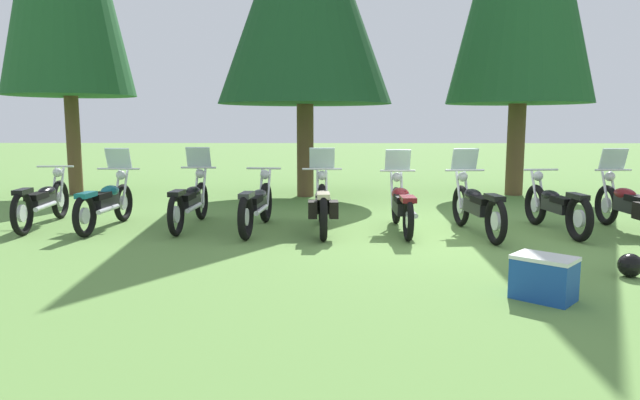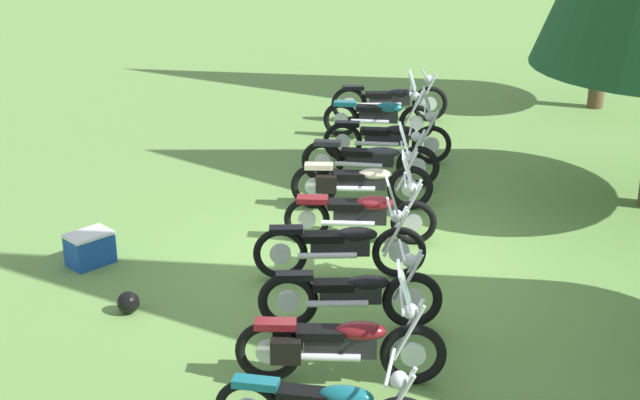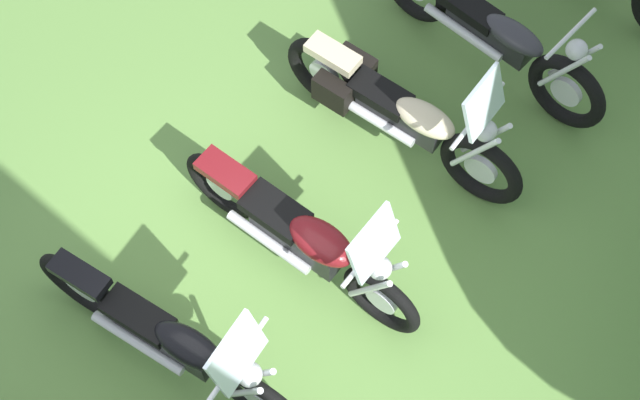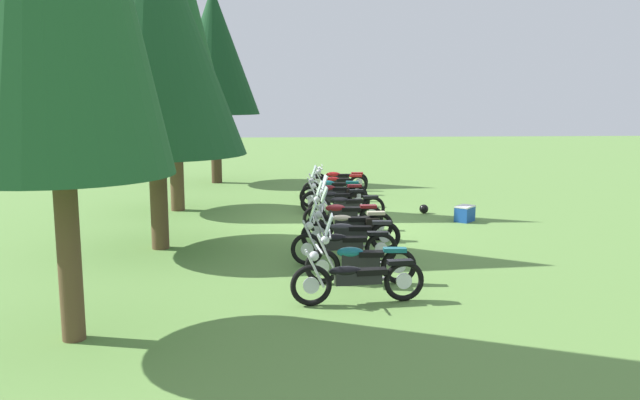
# 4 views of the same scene
# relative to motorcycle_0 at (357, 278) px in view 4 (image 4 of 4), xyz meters

# --- Properties ---
(ground_plane) EXTENTS (80.00, 80.00, 0.00)m
(ground_plane) POSITION_rel_motorcycle_0_xyz_m (6.80, -0.47, -0.45)
(ground_plane) COLOR #608C42
(motorcycle_0) EXTENTS (0.66, 2.37, 1.02)m
(motorcycle_0) POSITION_rel_motorcycle_0_xyz_m (0.00, 0.00, 0.00)
(motorcycle_0) COLOR black
(motorcycle_0) RESTS_ON ground_plane
(motorcycle_1) EXTENTS (0.78, 2.16, 1.35)m
(motorcycle_1) POSITION_rel_motorcycle_0_xyz_m (1.18, -0.18, 0.02)
(motorcycle_1) COLOR black
(motorcycle_1) RESTS_ON ground_plane
(motorcycle_2) EXTENTS (0.65, 2.29, 1.36)m
(motorcycle_2) POSITION_rel_motorcycle_0_xyz_m (2.59, -0.02, 0.02)
(motorcycle_2) COLOR black
(motorcycle_2) RESTS_ON ground_plane
(motorcycle_3) EXTENTS (0.62, 2.32, 1.01)m
(motorcycle_3) POSITION_rel_motorcycle_0_xyz_m (3.78, -0.31, -0.01)
(motorcycle_3) COLOR black
(motorcycle_3) RESTS_ON ground_plane
(motorcycle_4) EXTENTS (0.69, 2.22, 1.37)m
(motorcycle_4) POSITION_rel_motorcycle_0_xyz_m (4.89, -0.46, 0.01)
(motorcycle_4) COLOR black
(motorcycle_4) RESTS_ON ground_plane
(motorcycle_5) EXTENTS (0.62, 2.19, 1.34)m
(motorcycle_5) POSITION_rel_motorcycle_0_xyz_m (6.21, -0.38, 0.02)
(motorcycle_5) COLOR black
(motorcycle_5) RESTS_ON ground_plane
(motorcycle_6) EXTENTS (0.68, 2.28, 1.37)m
(motorcycle_6) POSITION_rel_motorcycle_0_xyz_m (7.39, -0.60, 0.03)
(motorcycle_6) COLOR black
(motorcycle_6) RESTS_ON ground_plane
(motorcycle_7) EXTENTS (0.61, 2.18, 1.01)m
(motorcycle_7) POSITION_rel_motorcycle_0_xyz_m (8.73, -0.43, -0.01)
(motorcycle_7) COLOR black
(motorcycle_7) RESTS_ON ground_plane
(motorcycle_8) EXTENTS (0.63, 2.25, 1.37)m
(motorcycle_8) POSITION_rel_motorcycle_0_xyz_m (9.94, -0.52, 0.02)
(motorcycle_8) COLOR black
(motorcycle_8) RESTS_ON ground_plane
(motorcycle_9) EXTENTS (0.64, 2.15, 0.99)m
(motorcycle_9) POSITION_rel_motorcycle_0_xyz_m (11.14, -0.56, -0.00)
(motorcycle_9) COLOR black
(motorcycle_9) RESTS_ON ground_plane
(motorcycle_10) EXTENTS (0.77, 2.23, 1.02)m
(motorcycle_10) POSITION_rel_motorcycle_0_xyz_m (12.44, -0.85, -0.01)
(motorcycle_10) COLOR black
(motorcycle_10) RESTS_ON ground_plane
(motorcycle_11) EXTENTS (0.75, 2.25, 1.00)m
(motorcycle_11) POSITION_rel_motorcycle_0_xyz_m (13.55, -1.00, 0.01)
(motorcycle_11) COLOR black
(motorcycle_11) RESTS_ON ground_plane
(pine_tree_1) EXTENTS (4.16, 4.16, 7.87)m
(pine_tree_1) POSITION_rel_motorcycle_0_xyz_m (4.42, 4.13, 4.60)
(pine_tree_1) COLOR brown
(pine_tree_1) RESTS_ON ground_plane
(pine_tree_2) EXTENTS (3.50, 3.50, 9.75)m
(pine_tree_2) POSITION_rel_motorcycle_0_xyz_m (9.64, 4.49, 5.54)
(pine_tree_2) COLOR brown
(pine_tree_2) RESTS_ON ground_plane
(pine_tree_3) EXTENTS (3.67, 3.67, 7.97)m
(pine_tree_3) POSITION_rel_motorcycle_0_xyz_m (16.26, 3.85, 4.94)
(pine_tree_3) COLOR #42301E
(pine_tree_3) RESTS_ON ground_plane
(picnic_cooler) EXTENTS (0.72, 0.70, 0.46)m
(picnic_cooler) POSITION_rel_motorcycle_0_xyz_m (7.20, -4.05, -0.22)
(picnic_cooler) COLOR #19479E
(picnic_cooler) RESTS_ON ground_plane
(dropped_helmet) EXTENTS (0.28, 0.28, 0.28)m
(dropped_helmet) POSITION_rel_motorcycle_0_xyz_m (8.55, -3.16, -0.31)
(dropped_helmet) COLOR black
(dropped_helmet) RESTS_ON ground_plane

